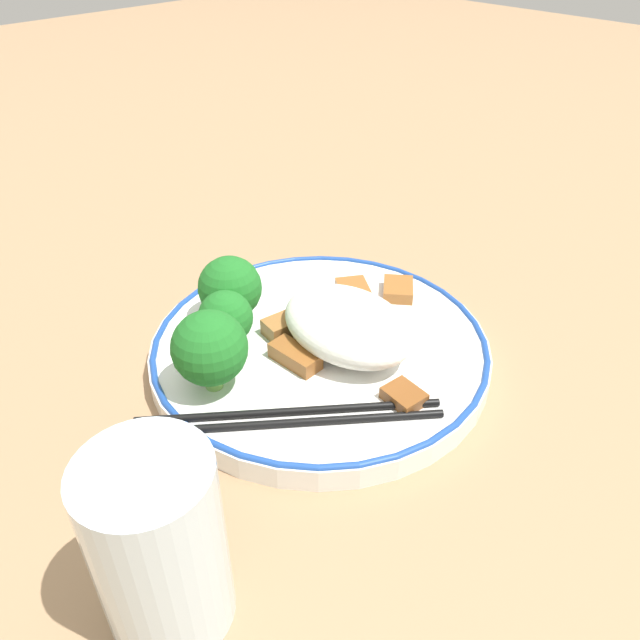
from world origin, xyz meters
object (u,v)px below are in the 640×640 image
object	(u,v)px
broccoli_back_right	(210,348)
chopsticks	(290,417)
broccoli_back_left	(230,288)
plate	(320,348)
drinking_glass	(159,546)
broccoli_back_center	(226,318)

from	to	relation	value
broccoli_back_right	chopsticks	distance (m)	0.07
broccoli_back_left	broccoli_back_right	xyz separation A→B (m)	(0.06, -0.06, 0.00)
plate	broccoli_back_right	size ratio (longest dim) A/B	4.31
drinking_glass	broccoli_back_left	bearing A→B (deg)	134.15
plate	drinking_glass	size ratio (longest dim) A/B	2.42
broccoli_back_right	broccoli_back_left	bearing A→B (deg)	132.72
plate	broccoli_back_center	xyz separation A→B (m)	(-0.05, -0.05, 0.03)
broccoli_back_right	broccoli_back_center	bearing A→B (deg)	130.10
plate	chopsticks	bearing A→B (deg)	-57.82
broccoli_back_left	plate	bearing A→B (deg)	22.47
broccoli_back_center	drinking_glass	xyz separation A→B (m)	(0.14, -0.14, 0.01)
broccoli_back_left	chopsticks	world-z (taller)	broccoli_back_left
broccoli_back_right	drinking_glass	xyz separation A→B (m)	(0.11, -0.11, 0.00)
plate	chopsticks	world-z (taller)	chopsticks
broccoli_back_center	plate	bearing A→B (deg)	49.72
broccoli_back_right	plate	bearing A→B (deg)	80.26
plate	broccoli_back_center	size ratio (longest dim) A/B	5.58
broccoli_back_left	broccoli_back_center	bearing A→B (deg)	-43.79
plate	broccoli_back_left	bearing A→B (deg)	-157.53
broccoli_back_center	chopsticks	size ratio (longest dim) A/B	0.28
broccoli_back_center	broccoli_back_right	size ratio (longest dim) A/B	0.77
broccoli_back_center	drinking_glass	world-z (taller)	drinking_glass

